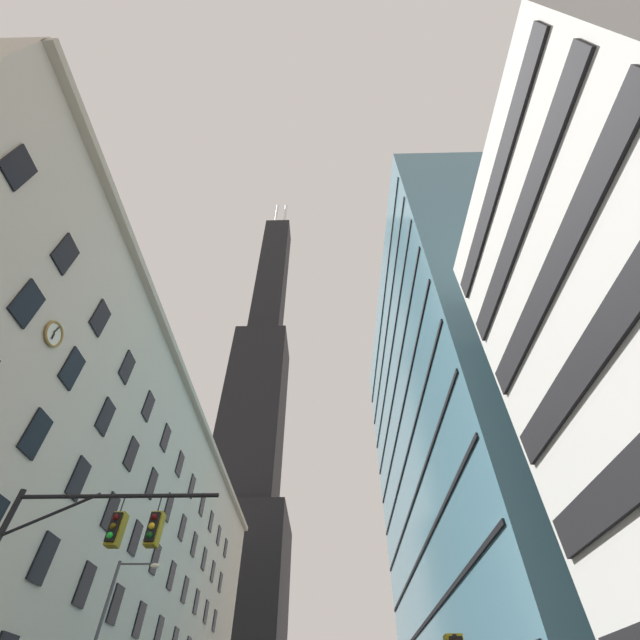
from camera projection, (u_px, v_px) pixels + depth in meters
station_building at (77, 544)px, 36.95m from camera, size 16.77×71.35×28.23m
dark_skyscraper at (249, 452)px, 111.46m from camera, size 23.61×23.61×192.55m
glass_office_midrise at (494, 441)px, 40.25m from camera, size 18.10×38.78×44.56m
traffic_signal_mast at (71, 560)px, 12.92m from camera, size 7.17×0.63×7.69m
street_lamppost at (102, 640)px, 20.83m from camera, size 2.45×0.32×8.69m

